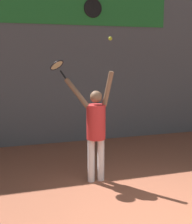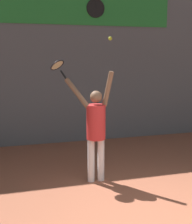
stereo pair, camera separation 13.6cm
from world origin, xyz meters
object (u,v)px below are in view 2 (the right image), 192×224
object	(u,v)px
scoreboard_clock	(96,8)
tennis_racket	(58,66)
tennis_player	(96,126)
tennis_ball	(110,39)

from	to	relation	value
scoreboard_clock	tennis_racket	xyz separation A→B (m)	(-1.43, -2.41, -1.44)
scoreboard_clock	tennis_player	bearing A→B (deg)	-106.13
tennis_player	tennis_ball	size ratio (longest dim) A/B	31.50
tennis_racket	tennis_ball	xyz separation A→B (m)	(0.84, -0.56, 0.48)
tennis_player	tennis_racket	distance (m)	1.32
tennis_player	tennis_ball	xyz separation A→B (m)	(0.23, -0.13, 1.57)
tennis_racket	tennis_ball	size ratio (longest dim) A/B	5.60
scoreboard_clock	tennis_player	distance (m)	3.88
tennis_racket	tennis_ball	world-z (taller)	tennis_ball
tennis_player	tennis_ball	distance (m)	1.60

